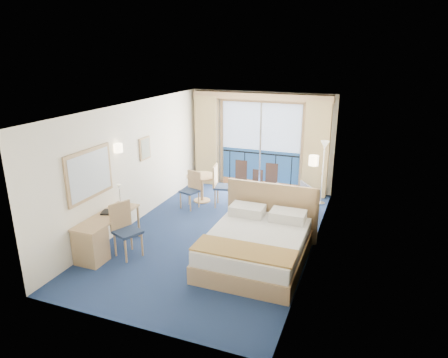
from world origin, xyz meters
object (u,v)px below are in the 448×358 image
desk (95,240)px  desk_chair (125,226)px  armchair (294,197)px  table_chair_a (220,183)px  nightstand (305,226)px  floor_lamp (324,157)px  round_table (202,182)px  table_chair_b (191,187)px  bed (257,244)px

desk → desk_chair: desk_chair is taller
armchair → desk: bearing=15.5°
desk_chair → desk: bearing=153.8°
table_chair_a → armchair: bearing=-88.8°
nightstand → floor_lamp: floor_lamp is taller
armchair → round_table: 2.37m
nightstand → table_chair_b: size_ratio=0.59×
desk_chair → armchair: bearing=-14.1°
round_table → desk: bearing=-100.3°
desk_chair → table_chair_b: (0.14, 2.65, -0.07)m
desk_chair → table_chair_b: desk_chair is taller
nightstand → round_table: (-2.87, 1.22, 0.26)m
nightstand → table_chair_a: table_chair_a is taller
nightstand → table_chair_b: (-2.94, 0.75, 0.24)m
table_chair_a → round_table: bearing=66.0°
table_chair_b → desk_chair: bearing=-77.5°
desk → table_chair_a: bearing=70.5°
desk → table_chair_a: table_chair_a is taller
nightstand → table_chair_a: size_ratio=0.52×
floor_lamp → desk: size_ratio=1.08×
desk_chair → round_table: (0.21, 3.12, -0.06)m
desk → bed: bearing=19.7°
nightstand → armchair: (-0.52, 1.47, 0.05)m
floor_lamp → table_chair_a: floor_lamp is taller
round_table → table_chair_b: table_chair_b is taller
desk → table_chair_b: size_ratio=1.66×
bed → table_chair_b: (-2.28, 2.00, 0.18)m
nightstand → floor_lamp: bearing=88.8°
table_chair_b → armchair: bearing=32.1°
nightstand → round_table: bearing=157.0°
round_table → table_chair_a: size_ratio=0.74×
nightstand → floor_lamp: 2.33m
floor_lamp → round_table: bearing=-162.9°
floor_lamp → desk_chair: floor_lamp is taller
bed → armchair: (0.14, 2.72, -0.01)m
bed → floor_lamp: floor_lamp is taller
bed → floor_lamp: size_ratio=1.37×
bed → round_table: bed is taller
desk → table_chair_b: 3.07m
nightstand → desk: bearing=-147.1°
round_table → table_chair_b: size_ratio=0.85×
nightstand → desk_chair: desk_chair is taller
round_table → floor_lamp: bearing=17.1°
armchair → round_table: bearing=-29.6°
nightstand → round_table: size_ratio=0.70×
bed → table_chair_b: 3.04m
bed → nightstand: 1.42m
table_chair_b → bed: bearing=-25.8°
bed → desk_chair: (-2.42, -0.65, 0.25)m
bed → table_chair_b: bed is taller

